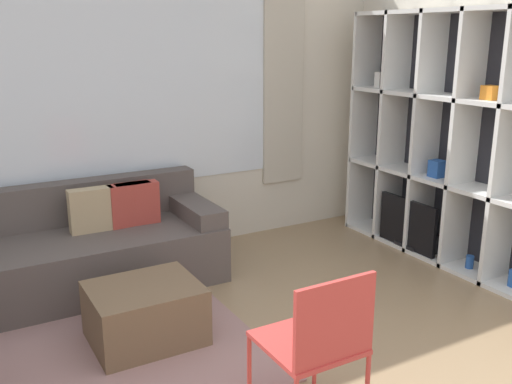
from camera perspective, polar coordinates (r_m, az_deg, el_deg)
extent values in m
cube|color=beige|center=(4.99, -12.93, 8.55)|extent=(6.19, 0.07, 2.70)
cube|color=white|center=(4.94, -12.85, 9.66)|extent=(2.74, 0.01, 1.60)
cube|color=beige|center=(5.57, 2.77, 10.64)|extent=(0.44, 0.03, 1.90)
cube|color=beige|center=(5.12, 21.51, 8.05)|extent=(0.07, 4.22, 2.70)
cube|color=gray|center=(3.78, -20.95, -15.98)|extent=(2.64, 1.81, 0.01)
cube|color=#232328|center=(5.23, 19.56, 5.16)|extent=(0.02, 2.09, 2.12)
cube|color=white|center=(4.71, 23.94, 3.69)|extent=(0.35, 0.04, 2.12)
cube|color=white|center=(4.97, 20.11, 4.62)|extent=(0.35, 0.04, 2.12)
cube|color=white|center=(5.24, 16.66, 5.44)|extent=(0.35, 0.04, 2.12)
cube|color=white|center=(5.54, 13.55, 6.16)|extent=(0.35, 0.04, 2.12)
cube|color=white|center=(5.85, 10.76, 6.78)|extent=(0.35, 0.04, 2.12)
cube|color=white|center=(5.38, 17.40, -5.95)|extent=(0.35, 2.09, 0.04)
cube|color=white|center=(5.17, 18.01, 1.19)|extent=(0.35, 2.09, 0.04)
cube|color=white|center=(5.06, 18.68, 8.99)|extent=(0.35, 2.09, 0.04)
cube|color=white|center=(5.04, 19.38, 16.79)|extent=(0.35, 2.09, 0.04)
cube|color=black|center=(5.35, 14.89, -3.08)|extent=(0.04, 0.67, 0.45)
cube|color=black|center=(5.43, 14.89, -5.16)|extent=(0.10, 0.24, 0.03)
cylinder|color=#2856A8|center=(5.10, 20.58, -6.56)|extent=(0.07, 0.07, 0.11)
cube|color=#2856A8|center=(5.17, 17.65, 2.24)|extent=(0.11, 0.11, 0.15)
cube|color=#232328|center=(5.33, 17.35, -4.98)|extent=(0.09, 0.09, 0.16)
cube|color=white|center=(5.62, 12.28, 10.92)|extent=(0.07, 0.07, 0.14)
cube|color=orange|center=(4.77, 22.41, 9.17)|extent=(0.11, 0.11, 0.11)
cube|color=#564C47|center=(4.62, -16.78, -6.76)|extent=(2.09, 0.88, 0.44)
cube|color=#564C47|center=(4.82, -18.09, -1.02)|extent=(2.09, 0.18, 0.34)
cube|color=#564C47|center=(4.79, -6.23, -1.70)|extent=(0.24, 0.82, 0.14)
cube|color=#AD3D33|center=(4.65, -12.47, -1.21)|extent=(0.35, 0.14, 0.34)
cube|color=tan|center=(4.58, -16.11, -1.73)|extent=(0.34, 0.13, 0.34)
cube|color=#AD3D33|center=(4.67, -11.78, -1.11)|extent=(0.34, 0.13, 0.34)
cube|color=brown|center=(3.80, -11.03, -11.86)|extent=(0.68, 0.57, 0.38)
cylinder|color=#CC3D38|center=(3.29, 5.93, -15.66)|extent=(0.02, 0.02, 0.44)
cylinder|color=#CC3D38|center=(3.10, -0.68, -17.71)|extent=(0.02, 0.02, 0.44)
cube|color=#CC3D38|center=(2.91, 5.17, -14.75)|extent=(0.44, 0.46, 0.02)
cube|color=#CC3D38|center=(2.66, 7.91, -12.71)|extent=(0.44, 0.02, 0.40)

